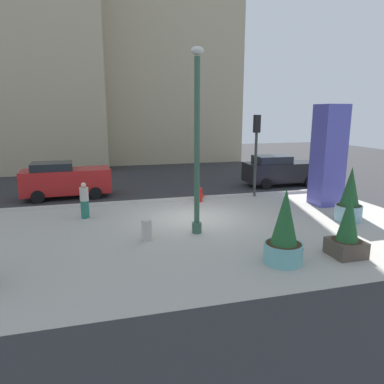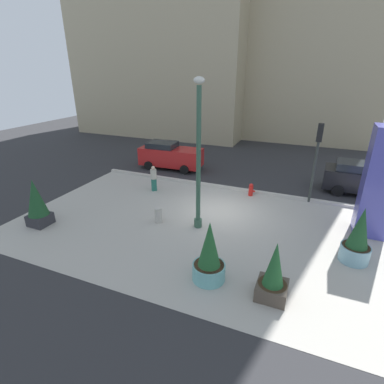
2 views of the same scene
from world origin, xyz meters
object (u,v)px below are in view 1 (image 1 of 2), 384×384
pedestrian_by_curb (84,199)px  lamp_post (197,147)px  art_pillar_blue (328,156)px  potted_plant_near_left (284,233)px  fire_hydrant (200,195)px  potted_plant_mid_plaza (350,199)px  potted_plant_curbside (348,230)px  traffic_light_far_side (256,142)px  car_intersection (280,170)px  concrete_bollard (147,230)px  car_curb_east (65,180)px

pedestrian_by_curb → lamp_post: bearing=-37.1°
art_pillar_blue → pedestrian_by_curb: art_pillar_blue is taller
lamp_post → potted_plant_near_left: size_ratio=2.88×
fire_hydrant → potted_plant_mid_plaza: bearing=-43.2°
potted_plant_mid_plaza → pedestrian_by_curb: 11.00m
potted_plant_curbside → potted_plant_mid_plaza: potted_plant_mid_plaza is taller
art_pillar_blue → potted_plant_curbside: size_ratio=2.34×
potted_plant_curbside → potted_plant_near_left: bearing=179.1°
fire_hydrant → traffic_light_far_side: bearing=7.3°
fire_hydrant → car_intersection: car_intersection is taller
fire_hydrant → pedestrian_by_curb: (-5.51, -1.49, 0.49)m
fire_hydrant → concrete_bollard: (-3.38, -4.85, 0.01)m
car_curb_east → potted_plant_curbside: bearing=-49.9°
art_pillar_blue → potted_plant_near_left: (-5.47, -5.77, -1.45)m
potted_plant_near_left → fire_hydrant: size_ratio=3.04×
potted_plant_mid_plaza → car_curb_east: potted_plant_mid_plaza is taller
lamp_post → car_intersection: 10.66m
concrete_bollard → car_intersection: (9.33, 7.62, 0.55)m
fire_hydrant → car_intersection: 6.58m
lamp_post → fire_hydrant: size_ratio=8.75×
pedestrian_by_curb → potted_plant_curbside: bearing=-38.9°
art_pillar_blue → concrete_bollard: art_pillar_blue is taller
potted_plant_mid_plaza → fire_hydrant: size_ratio=3.00×
potted_plant_mid_plaza → pedestrian_by_curb: bearing=163.0°
potted_plant_near_left → lamp_post: bearing=117.5°
lamp_post → potted_plant_near_left: (1.72, -3.31, -2.27)m
potted_plant_near_left → art_pillar_blue: bearing=46.5°
traffic_light_far_side → car_intersection: traffic_light_far_side is taller
pedestrian_by_curb → concrete_bollard: bearing=-57.6°
potted_plant_near_left → fire_hydrant: bearing=91.9°
traffic_light_far_side → pedestrian_by_curb: traffic_light_far_side is taller
lamp_post → pedestrian_by_curb: lamp_post is taller
art_pillar_blue → fire_hydrant: art_pillar_blue is taller
lamp_post → potted_plant_curbside: size_ratio=3.21×
art_pillar_blue → potted_plant_curbside: art_pillar_blue is taller
fire_hydrant → traffic_light_far_side: 4.06m
traffic_light_far_side → potted_plant_curbside: bearing=-95.0°
car_curb_east → pedestrian_by_curb: car_curb_east is taller
car_intersection → pedestrian_by_curb: 12.23m
potted_plant_mid_plaza → concrete_bollard: potted_plant_mid_plaza is taller
potted_plant_curbside → potted_plant_mid_plaza: (2.59, 3.19, 0.10)m
art_pillar_blue → lamp_post: bearing=-161.2°
potted_plant_mid_plaza → potted_plant_near_left: 5.71m
lamp_post → concrete_bollard: 3.42m
potted_plant_near_left → pedestrian_by_curb: size_ratio=1.47×
traffic_light_far_side → lamp_post: bearing=-133.0°
art_pillar_blue → potted_plant_mid_plaza: 3.07m
potted_plant_curbside → art_pillar_blue: bearing=60.3°
pedestrian_by_curb → fire_hydrant: bearing=15.2°
art_pillar_blue → pedestrian_by_curb: (-11.23, 0.60, -1.53)m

